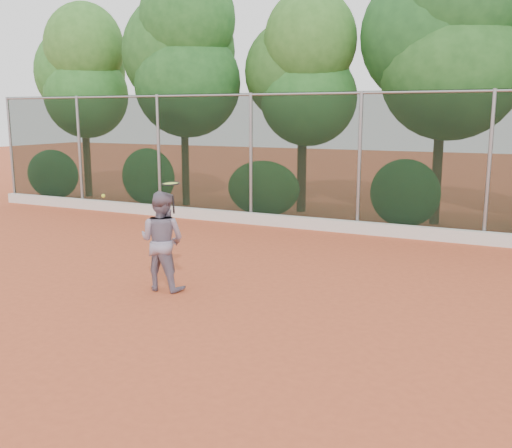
% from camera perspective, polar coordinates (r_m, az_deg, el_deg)
% --- Properties ---
extents(ground, '(80.00, 80.00, 0.00)m').
position_cam_1_polar(ground, '(8.41, -2.96, -9.57)').
color(ground, '#B84E2B').
rests_on(ground, ground).
extents(concrete_curb, '(24.00, 0.20, 0.30)m').
position_cam_1_polar(concrete_curb, '(14.52, 9.89, -0.32)').
color(concrete_curb, silver).
rests_on(concrete_curb, ground).
extents(tennis_player, '(0.85, 0.67, 1.69)m').
position_cam_1_polar(tennis_player, '(9.74, -9.37, -1.67)').
color(tennis_player, gray).
rests_on(tennis_player, ground).
extents(chainlink_fence, '(24.09, 0.09, 3.50)m').
position_cam_1_polar(chainlink_fence, '(14.47, 10.31, 6.46)').
color(chainlink_fence, black).
rests_on(chainlink_fence, ground).
extents(foliage_backdrop, '(23.70, 3.63, 7.55)m').
position_cam_1_polar(foliage_backdrop, '(16.54, 10.60, 15.81)').
color(foliage_backdrop, '#47301B').
rests_on(foliage_backdrop, ground).
extents(tennis_racket, '(0.34, 0.34, 0.52)m').
position_cam_1_polar(tennis_racket, '(9.25, -8.50, 3.77)').
color(tennis_racket, black).
rests_on(tennis_racket, ground).
extents(tennis_ball_in_flight, '(0.07, 0.07, 0.07)m').
position_cam_1_polar(tennis_ball_in_flight, '(11.00, -15.03, 2.73)').
color(tennis_ball_in_flight, '#CAD831').
rests_on(tennis_ball_in_flight, ground).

